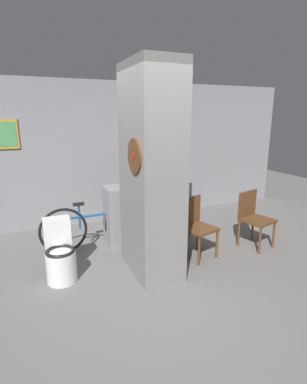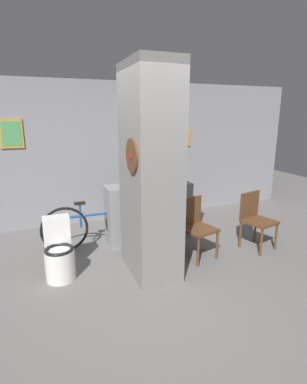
{
  "view_description": "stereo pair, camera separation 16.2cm",
  "coord_description": "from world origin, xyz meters",
  "views": [
    {
      "loc": [
        -1.37,
        -2.87,
        2.0
      ],
      "look_at": [
        0.25,
        0.85,
        0.95
      ],
      "focal_mm": 28.0,
      "sensor_mm": 36.0,
      "label": 1
    },
    {
      "loc": [
        -1.22,
        -2.93,
        2.0
      ],
      "look_at": [
        0.25,
        0.85,
        0.95
      ],
      "focal_mm": 28.0,
      "sensor_mm": 36.0,
      "label": 2
    }
  ],
  "objects": [
    {
      "name": "toilet",
      "position": [
        -1.08,
        0.7,
        0.32
      ],
      "size": [
        0.36,
        0.52,
        0.74
      ],
      "color": "white",
      "rests_on": "ground_plane"
    },
    {
      "name": "bottle_tall",
      "position": [
        0.16,
        1.47,
        1.06
      ],
      "size": [
        0.07,
        0.07,
        0.33
      ],
      "color": "olive",
      "rests_on": "counter_shelf"
    },
    {
      "name": "wall_back",
      "position": [
        0.0,
        2.63,
        1.3
      ],
      "size": [
        8.0,
        0.09,
        2.6
      ],
      "color": "gray",
      "rests_on": "ground_plane"
    },
    {
      "name": "chair_by_doorway",
      "position": [
        1.79,
        0.54,
        0.48
      ],
      "size": [
        0.52,
        0.52,
        0.86
      ],
      "rotation": [
        0.0,
        0.0,
        0.26
      ],
      "color": "brown",
      "rests_on": "ground_plane"
    },
    {
      "name": "bottle_short",
      "position": [
        0.27,
        1.37,
        1.04
      ],
      "size": [
        0.08,
        0.08,
        0.28
      ],
      "color": "#267233",
      "rests_on": "counter_shelf"
    },
    {
      "name": "bicycle",
      "position": [
        -0.47,
        1.42,
        0.36
      ],
      "size": [
        1.66,
        0.42,
        0.75
      ],
      "color": "black",
      "rests_on": "ground_plane"
    },
    {
      "name": "pillar_center",
      "position": [
        0.04,
        0.45,
        1.3
      ],
      "size": [
        0.58,
        0.91,
        2.6
      ],
      "color": "gray",
      "rests_on": "ground_plane"
    },
    {
      "name": "ground_plane",
      "position": [
        0.0,
        0.0,
        0.0
      ],
      "size": [
        14.0,
        14.0,
        0.0
      ],
      "primitive_type": "plane",
      "color": "slate"
    },
    {
      "name": "counter_shelf",
      "position": [
        0.37,
        1.39,
        0.47
      ],
      "size": [
        1.37,
        0.44,
        0.94
      ],
      "color": "gray",
      "rests_on": "ground_plane"
    },
    {
      "name": "chair_near_pillar",
      "position": [
        0.79,
        0.6,
        0.48
      ],
      "size": [
        0.52,
        0.52,
        0.86
      ],
      "rotation": [
        0.0,
        0.0,
        0.26
      ],
      "color": "brown",
      "rests_on": "ground_plane"
    }
  ]
}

